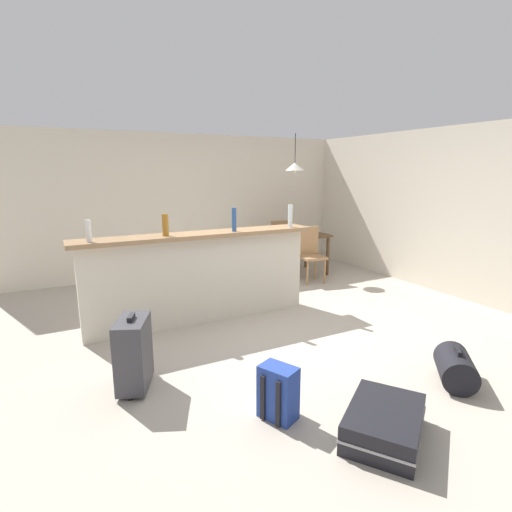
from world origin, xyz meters
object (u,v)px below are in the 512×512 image
(bottle_blue, at_px, (234,220))
(suitcase_flat_black, at_px, (384,423))
(bottle_clear, at_px, (290,216))
(dining_chair_near_partition, at_px, (310,251))
(bottle_white, at_px, (88,231))
(dining_chair_far_side, at_px, (279,241))
(backpack_blue, at_px, (279,393))
(dining_table, at_px, (295,239))
(pendant_lamp, at_px, (295,167))
(suitcase_upright_charcoal, at_px, (134,353))
(bottle_amber, at_px, (165,225))
(duffel_bag_black, at_px, (456,368))

(bottle_blue, height_order, suitcase_flat_black, bottle_blue)
(bottle_clear, distance_m, dining_chair_near_partition, 1.61)
(bottle_white, distance_m, dining_chair_far_side, 4.18)
(bottle_blue, height_order, dining_chair_far_side, bottle_blue)
(bottle_clear, height_order, dining_chair_far_side, bottle_clear)
(dining_chair_near_partition, distance_m, backpack_blue, 3.94)
(bottle_white, distance_m, backpack_blue, 2.59)
(dining_table, bearing_deg, pendant_lamp, 70.37)
(pendant_lamp, bearing_deg, suitcase_upright_charcoal, -140.76)
(bottle_white, xyz_separation_m, suitcase_flat_black, (1.62, -2.65, -1.13))
(bottle_amber, relative_size, suitcase_flat_black, 0.29)
(bottle_blue, bearing_deg, suitcase_upright_charcoal, -141.80)
(dining_chair_far_side, bearing_deg, bottle_blue, -132.11)
(bottle_blue, distance_m, dining_chair_far_side, 2.92)
(dining_chair_near_partition, relative_size, suitcase_flat_black, 1.07)
(bottle_white, relative_size, duffel_bag_black, 0.42)
(backpack_blue, bearing_deg, dining_chair_near_partition, 51.72)
(dining_chair_near_partition, height_order, backpack_blue, dining_chair_near_partition)
(dining_chair_far_side, bearing_deg, bottle_white, -149.69)
(bottle_blue, distance_m, duffel_bag_black, 2.84)
(pendant_lamp, bearing_deg, bottle_clear, -124.30)
(bottle_amber, height_order, dining_chair_near_partition, bottle_amber)
(bottle_white, height_order, dining_chair_far_side, bottle_white)
(suitcase_upright_charcoal, relative_size, backpack_blue, 1.60)
(dining_table, xyz_separation_m, dining_chair_far_side, (0.02, 0.59, -0.13))
(duffel_bag_black, bearing_deg, bottle_white, 138.50)
(dining_table, relative_size, suitcase_upright_charcoal, 1.64)
(dining_table, distance_m, suitcase_flat_black, 4.60)
(bottle_clear, bearing_deg, dining_chair_far_side, 62.80)
(bottle_amber, relative_size, bottle_blue, 0.87)
(duffel_bag_black, bearing_deg, dining_chair_far_side, 79.45)
(dining_chair_near_partition, height_order, pendant_lamp, pendant_lamp)
(pendant_lamp, relative_size, suitcase_upright_charcoal, 1.02)
(bottle_clear, distance_m, dining_chair_far_side, 2.46)
(dining_table, xyz_separation_m, dining_chair_near_partition, (-0.02, -0.51, -0.13))
(bottle_white, bearing_deg, suitcase_upright_charcoal, -81.14)
(bottle_amber, height_order, bottle_blue, bottle_blue)
(bottle_clear, xyz_separation_m, dining_chair_far_side, (1.07, 2.08, -0.75))
(bottle_clear, relative_size, suitcase_flat_black, 0.34)
(bottle_clear, height_order, suitcase_upright_charcoal, bottle_clear)
(bottle_blue, distance_m, pendant_lamp, 2.58)
(bottle_clear, distance_m, dining_table, 1.93)
(bottle_white, xyz_separation_m, dining_chair_near_partition, (3.51, 0.98, -0.72))
(bottle_clear, bearing_deg, pendant_lamp, 55.70)
(bottle_blue, bearing_deg, backpack_blue, -105.61)
(suitcase_flat_black, relative_size, suitcase_upright_charcoal, 1.30)
(suitcase_upright_charcoal, height_order, duffel_bag_black, suitcase_upright_charcoal)
(bottle_amber, relative_size, dining_chair_near_partition, 0.27)
(bottle_amber, xyz_separation_m, dining_chair_near_partition, (2.69, 0.95, -0.73))
(pendant_lamp, bearing_deg, bottle_blue, -139.97)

